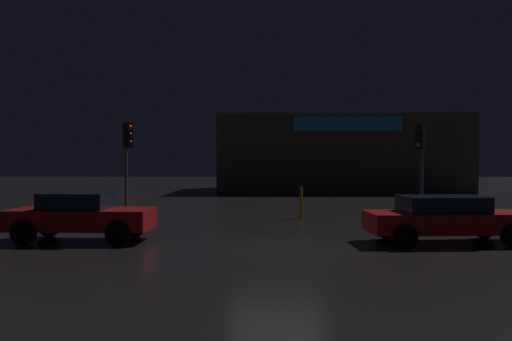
% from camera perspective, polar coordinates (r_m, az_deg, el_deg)
% --- Properties ---
extents(ground_plane, '(120.00, 120.00, 0.00)m').
position_cam_1_polar(ground_plane, '(15.33, 2.18, -7.85)').
color(ground_plane, black).
extents(store_building, '(18.00, 9.60, 5.60)m').
position_cam_1_polar(store_building, '(43.54, 8.39, 1.69)').
color(store_building, brown).
rests_on(store_building, ground).
extents(traffic_signal_opposite, '(0.41, 0.43, 3.76)m').
position_cam_1_polar(traffic_signal_opposite, '(22.75, 16.42, 1.86)').
color(traffic_signal_opposite, '#595B60').
rests_on(traffic_signal_opposite, ground).
extents(traffic_signal_cross_left, '(0.41, 0.43, 3.83)m').
position_cam_1_polar(traffic_signal_cross_left, '(22.47, -12.96, 2.31)').
color(traffic_signal_cross_left, '#595B60').
rests_on(traffic_signal_cross_left, ground).
extents(car_near, '(4.11, 2.06, 1.42)m').
position_cam_1_polar(car_near, '(17.23, -17.43, -4.38)').
color(car_near, '#A51414').
rests_on(car_near, ground).
extents(car_crossing, '(4.62, 2.23, 1.35)m').
position_cam_1_polar(car_crossing, '(16.91, 18.76, -4.60)').
color(car_crossing, '#A51414').
rests_on(car_crossing, ground).
extents(bollard_kerb_a, '(0.12, 0.12, 1.27)m').
position_cam_1_polar(bollard_kerb_a, '(22.81, 4.63, -3.27)').
color(bollard_kerb_a, gold).
rests_on(bollard_kerb_a, ground).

